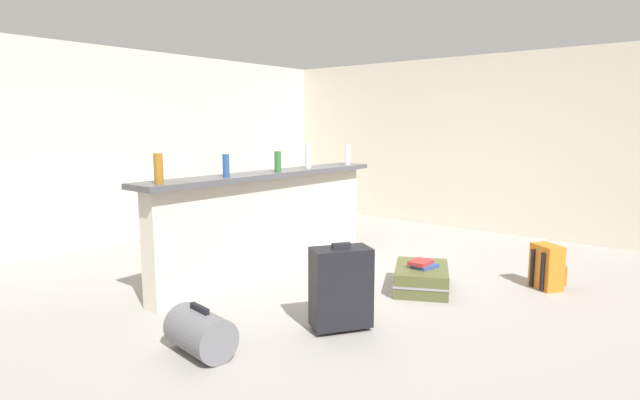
% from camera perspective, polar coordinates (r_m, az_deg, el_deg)
% --- Properties ---
extents(ground_plane, '(13.00, 13.00, 0.05)m').
position_cam_1_polar(ground_plane, '(5.51, 1.40, -8.10)').
color(ground_plane, gray).
extents(wall_back, '(6.60, 0.10, 2.50)m').
position_cam_1_polar(wall_back, '(7.55, -17.28, 5.82)').
color(wall_back, beige).
rests_on(wall_back, ground_plane).
extents(wall_right, '(0.10, 6.00, 2.50)m').
position_cam_1_polar(wall_right, '(8.06, 13.18, 6.12)').
color(wall_right, beige).
rests_on(wall_right, ground_plane).
extents(partition_half_wall, '(2.80, 0.20, 1.01)m').
position_cam_1_polar(partition_half_wall, '(5.31, -5.66, -2.88)').
color(partition_half_wall, beige).
rests_on(partition_half_wall, ground_plane).
extents(bar_countertop, '(2.96, 0.40, 0.05)m').
position_cam_1_polar(bar_countertop, '(5.23, -5.74, 2.83)').
color(bar_countertop, '#4C4C51').
rests_on(bar_countertop, partition_half_wall).
extents(bottle_amber, '(0.07, 0.07, 0.25)m').
position_cam_1_polar(bottle_amber, '(4.35, -17.39, 3.33)').
color(bottle_amber, '#9E661E').
rests_on(bottle_amber, bar_countertop).
extents(bottle_blue, '(0.06, 0.06, 0.21)m').
position_cam_1_polar(bottle_blue, '(4.75, -10.32, 3.75)').
color(bottle_blue, '#284C89').
rests_on(bottle_blue, bar_countertop).
extents(bottle_green, '(0.07, 0.07, 0.21)m').
position_cam_1_polar(bottle_green, '(5.18, -4.68, 4.24)').
color(bottle_green, '#2D6B38').
rests_on(bottle_green, bar_countertop).
extents(bottle_clear, '(0.07, 0.07, 0.27)m').
position_cam_1_polar(bottle_clear, '(5.63, -1.30, 4.89)').
color(bottle_clear, silver).
rests_on(bottle_clear, bar_countertop).
extents(bottle_white, '(0.06, 0.06, 0.24)m').
position_cam_1_polar(bottle_white, '(6.10, 3.06, 5.02)').
color(bottle_white, silver).
rests_on(bottle_white, bar_countertop).
extents(dining_table, '(1.10, 0.80, 0.74)m').
position_cam_1_polar(dining_table, '(7.25, -4.74, 1.29)').
color(dining_table, '#332319').
rests_on(dining_table, ground_plane).
extents(dining_chair_near_partition, '(0.47, 0.47, 0.93)m').
position_cam_1_polar(dining_chair_near_partition, '(6.88, -1.09, -0.17)').
color(dining_chair_near_partition, black).
rests_on(dining_chair_near_partition, ground_plane).
extents(suitcase_flat_olive, '(0.89, 0.75, 0.22)m').
position_cam_1_polar(suitcase_flat_olive, '(4.99, 11.13, -8.43)').
color(suitcase_flat_olive, '#51562D').
rests_on(suitcase_flat_olive, ground_plane).
extents(duffel_bag_grey, '(0.36, 0.51, 0.34)m').
position_cam_1_polar(duffel_bag_grey, '(3.68, -13.04, -14.05)').
color(duffel_bag_grey, slate).
rests_on(duffel_bag_grey, ground_plane).
extents(suitcase_upright_black, '(0.50, 0.44, 0.67)m').
position_cam_1_polar(suitcase_upright_black, '(3.93, 2.31, -9.58)').
color(suitcase_upright_black, black).
rests_on(suitcase_upright_black, ground_plane).
extents(backpack_orange, '(0.33, 0.34, 0.42)m').
position_cam_1_polar(backpack_orange, '(5.35, 23.77, -6.82)').
color(backpack_orange, orange).
rests_on(backpack_orange, ground_plane).
extents(book_stack, '(0.25, 0.21, 0.06)m').
position_cam_1_polar(book_stack, '(4.92, 11.26, -6.94)').
color(book_stack, '#334C99').
rests_on(book_stack, suitcase_flat_olive).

